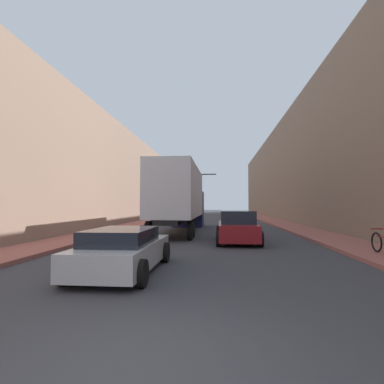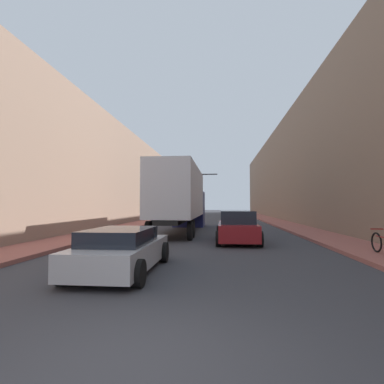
# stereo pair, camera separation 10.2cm
# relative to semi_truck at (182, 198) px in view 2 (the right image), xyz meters

# --- Properties ---
(ground_plane) EXTENTS (200.00, 200.00, 0.00)m
(ground_plane) POSITION_rel_semi_truck_xyz_m (1.76, -17.33, -2.35)
(ground_plane) COLOR #38383D
(sidewalk_right) EXTENTS (2.45, 80.00, 0.15)m
(sidewalk_right) POSITION_rel_semi_truck_xyz_m (8.45, 12.67, -2.28)
(sidewalk_right) COLOR #9E564C
(sidewalk_right) RESTS_ON ground
(sidewalk_left) EXTENTS (2.45, 80.00, 0.15)m
(sidewalk_left) POSITION_rel_semi_truck_xyz_m (-4.93, 12.67, -2.28)
(sidewalk_left) COLOR #9E564C
(sidewalk_left) RESTS_ON ground
(building_right) EXTENTS (6.00, 80.00, 11.57)m
(building_right) POSITION_rel_semi_truck_xyz_m (12.68, 12.67, 3.44)
(building_right) COLOR #846B56
(building_right) RESTS_ON ground
(building_left) EXTENTS (6.00, 80.00, 9.18)m
(building_left) POSITION_rel_semi_truck_xyz_m (-9.16, 12.67, 2.24)
(building_left) COLOR #997A66
(building_left) RESTS_ON ground
(semi_truck) EXTENTS (2.52, 12.69, 4.26)m
(semi_truck) POSITION_rel_semi_truck_xyz_m (0.00, 0.00, 0.00)
(semi_truck) COLOR silver
(semi_truck) RESTS_ON ground
(sedan_car) EXTENTS (2.02, 4.31, 1.21)m
(sedan_car) POSITION_rel_semi_truck_xyz_m (-0.02, -12.49, -1.76)
(sedan_car) COLOR #B7B7BC
(sedan_car) RESTS_ON ground
(suv_car) EXTENTS (2.07, 4.58, 1.57)m
(suv_car) POSITION_rel_semi_truck_xyz_m (3.52, -5.59, -1.61)
(suv_car) COLOR maroon
(suv_car) RESTS_ON ground
(traffic_signal_gantry) EXTENTS (5.94, 0.35, 5.89)m
(traffic_signal_gantry) POSITION_rel_semi_truck_xyz_m (-2.13, 15.94, 1.74)
(traffic_signal_gantry) COLOR black
(traffic_signal_gantry) RESTS_ON ground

